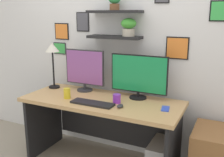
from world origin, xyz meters
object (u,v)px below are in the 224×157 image
object	(u,v)px
monitor_right	(139,76)
monitor_left	(85,69)
coffee_mug	(117,99)
desk	(104,116)
water_cup	(67,93)
keyboard	(92,103)
computer_mouse	(120,106)
desk_lamp	(52,53)
cell_phone	(165,109)

from	to	relation	value
monitor_right	monitor_left	bearing A→B (deg)	-179.99
monitor_right	coffee_mug	distance (m)	0.34
desk	water_cup	distance (m)	0.47
monitor_left	keyboard	bearing A→B (deg)	-50.52
coffee_mug	monitor_left	bearing A→B (deg)	154.70
computer_mouse	monitor_left	bearing A→B (deg)	149.73
monitor_right	keyboard	xyz separation A→B (m)	(-0.34, -0.38, -0.23)
keyboard	water_cup	bearing A→B (deg)	171.77
desk_lamp	coffee_mug	size ratio (longest dim) A/B	6.00
desk	desk_lamp	world-z (taller)	desk_lamp
monitor_right	computer_mouse	world-z (taller)	monitor_right
monitor_left	monitor_right	world-z (taller)	monitor_left
desk_lamp	water_cup	world-z (taller)	desk_lamp
monitor_left	computer_mouse	bearing A→B (deg)	-30.27
coffee_mug	water_cup	xyz separation A→B (m)	(-0.54, -0.09, 0.01)
computer_mouse	keyboard	bearing A→B (deg)	-173.24
desk_lamp	cell_phone	xyz separation A→B (m)	(1.40, -0.15, -0.42)
monitor_right	cell_phone	size ratio (longest dim) A/B	4.39
desk	monitor_right	size ratio (longest dim) A/B	2.73
computer_mouse	coffee_mug	size ratio (longest dim) A/B	1.00
keyboard	water_cup	world-z (taller)	water_cup
desk	water_cup	size ratio (longest dim) A/B	15.21
keyboard	cell_phone	bearing A→B (deg)	14.23
desk_lamp	water_cup	bearing A→B (deg)	-35.83
monitor_left	keyboard	world-z (taller)	monitor_left
monitor_left	desk_lamp	xyz separation A→B (m)	(-0.40, -0.06, 0.17)
desk	water_cup	world-z (taller)	water_cup
monitor_right	cell_phone	distance (m)	0.47
monitor_right	desk_lamp	distance (m)	1.07
monitor_right	coffee_mug	world-z (taller)	monitor_right
monitor_left	desk_lamp	distance (m)	0.44
monitor_left	water_cup	world-z (taller)	monitor_left
monitor_left	water_cup	size ratio (longest dim) A/B	4.44
water_cup	keyboard	bearing A→B (deg)	-8.23
water_cup	monitor_right	bearing A→B (deg)	26.51
monitor_left	monitor_right	distance (m)	0.66
coffee_mug	cell_phone	bearing A→B (deg)	4.15
desk_lamp	water_cup	xyz separation A→B (m)	(0.38, -0.28, -0.37)
monitor_left	coffee_mug	xyz separation A→B (m)	(0.52, -0.25, -0.21)
monitor_left	monitor_right	size ratio (longest dim) A/B	0.80
computer_mouse	cell_phone	distance (m)	0.43
keyboard	water_cup	xyz separation A→B (m)	(-0.33, 0.05, 0.05)
monitor_left	coffee_mug	bearing A→B (deg)	-25.30
desk	monitor_left	bearing A→B (deg)	153.77
cell_phone	desk	bearing A→B (deg)	165.92
desk_lamp	cell_phone	world-z (taller)	desk_lamp
monitor_right	keyboard	distance (m)	0.56
monitor_right	water_cup	bearing A→B (deg)	-153.49
desk	monitor_left	xyz separation A→B (m)	(-0.33, 0.16, 0.46)
monitor_left	keyboard	distance (m)	0.55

